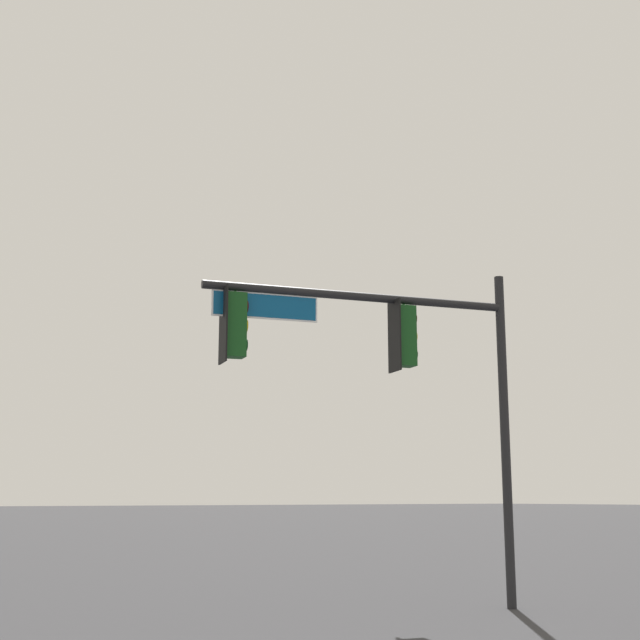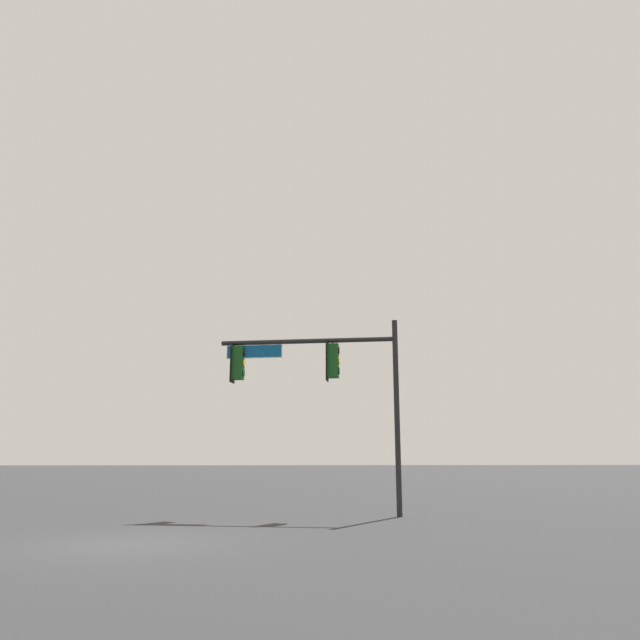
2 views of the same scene
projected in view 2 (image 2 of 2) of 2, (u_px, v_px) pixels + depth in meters
The scene contains 2 objects.
ground_plane at pixel (124, 545), 12.58m from camera, with size 400.00×400.00×0.00m, color #2D2D30.
signal_pole_near at pixel (316, 371), 20.08m from camera, with size 5.66×1.63×6.06m.
Camera 2 is at (-2.61, 13.60, 1.67)m, focal length 35.00 mm.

